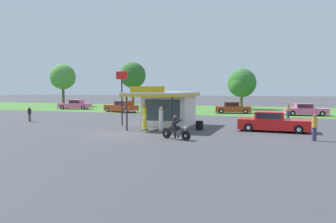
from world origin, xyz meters
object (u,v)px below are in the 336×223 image
(parked_car_back_row_far_left, at_px, (233,108))
(bystander_admiring_sedan, at_px, (315,127))
(bystander_standing_back_lot, at_px, (288,110))
(roadside_pole_sign, at_px, (122,89))
(gas_pump_offside, at_px, (161,120))
(parked_car_back_row_centre, at_px, (75,105))
(motorcycle_with_rider, at_px, (176,129))
(gas_pump_nearside, at_px, (144,118))
(parked_car_back_row_far_right, at_px, (121,107))
(featured_classic_sedan, at_px, (273,123))
(parked_car_back_row_centre_right, at_px, (306,110))
(parked_car_back_row_right, at_px, (163,109))
(bystander_leaning_by_kiosk, at_px, (30,114))
(spare_tire_stack, at_px, (199,125))

(parked_car_back_row_far_left, height_order, bystander_admiring_sedan, bystander_admiring_sedan)
(bystander_standing_back_lot, bearing_deg, roadside_pole_sign, -138.69)
(gas_pump_offside, relative_size, roadside_pole_sign, 0.40)
(gas_pump_offside, distance_m, parked_car_back_row_centre, 31.56)
(parked_car_back_row_centre, bearing_deg, motorcycle_with_rider, -44.05)
(gas_pump_nearside, relative_size, parked_car_back_row_far_right, 0.37)
(gas_pump_nearside, bearing_deg, parked_car_back_row_centre, 135.83)
(featured_classic_sedan, bearing_deg, parked_car_back_row_centre_right, 78.17)
(parked_car_back_row_centre_right, bearing_deg, parked_car_back_row_right, -171.53)
(bystander_leaning_by_kiosk, distance_m, spare_tire_stack, 17.82)
(parked_car_back_row_right, xyz_separation_m, roadside_pole_sign, (1.49, -14.52, 2.64))
(bystander_admiring_sedan, xyz_separation_m, spare_tire_stack, (-8.11, 2.84, -0.52))
(parked_car_back_row_far_right, distance_m, parked_car_back_row_far_left, 15.69)
(bystander_standing_back_lot, bearing_deg, gas_pump_offside, -122.30)
(gas_pump_nearside, distance_m, parked_car_back_row_centre_right, 23.79)
(gas_pump_offside, height_order, featured_classic_sedan, gas_pump_offside)
(spare_tire_stack, bearing_deg, parked_car_back_row_centre, 143.00)
(parked_car_back_row_right, bearing_deg, parked_car_back_row_far_right, 177.20)
(gas_pump_nearside, xyz_separation_m, parked_car_back_row_right, (-4.83, 17.12, -0.28))
(featured_classic_sedan, height_order, bystander_leaning_by_kiosk, featured_classic_sedan)
(parked_car_back_row_centre_right, relative_size, bystander_leaning_by_kiosk, 3.53)
(parked_car_back_row_far_right, height_order, bystander_admiring_sedan, bystander_admiring_sedan)
(parked_car_back_row_centre, distance_m, spare_tire_stack, 32.48)
(parked_car_back_row_far_right, bearing_deg, parked_car_back_row_right, -2.80)
(parked_car_back_row_centre, bearing_deg, parked_car_back_row_far_right, -19.85)
(parked_car_back_row_far_right, height_order, parked_car_back_row_right, parked_car_back_row_far_right)
(motorcycle_with_rider, relative_size, bystander_standing_back_lot, 1.27)
(gas_pump_offside, xyz_separation_m, motorcycle_with_rider, (2.34, -3.53, -0.23))
(gas_pump_offside, bearing_deg, featured_classic_sedan, 18.13)
(parked_car_back_row_far_right, height_order, bystander_leaning_by_kiosk, parked_car_back_row_far_right)
(motorcycle_with_rider, height_order, parked_car_back_row_right, motorcycle_with_rider)
(parked_car_back_row_far_left, distance_m, parked_car_back_row_centre_right, 9.15)
(motorcycle_with_rider, height_order, parked_car_back_row_far_right, parked_car_back_row_far_right)
(gas_pump_nearside, xyz_separation_m, spare_tire_stack, (4.04, 1.73, -0.59))
(spare_tire_stack, bearing_deg, motorcycle_with_rider, -93.19)
(parked_car_back_row_far_left, xyz_separation_m, parked_car_back_row_centre, (-25.98, 0.55, -0.00))
(roadside_pole_sign, distance_m, spare_tire_stack, 8.00)
(bystander_leaning_by_kiosk, bearing_deg, parked_car_back_row_far_right, 80.50)
(parked_car_back_row_far_left, relative_size, spare_tire_stack, 7.12)
(spare_tire_stack, bearing_deg, parked_car_back_row_far_left, 89.86)
(featured_classic_sedan, xyz_separation_m, parked_car_back_row_far_right, (-20.86, 14.75, 0.04))
(featured_classic_sedan, bearing_deg, gas_pump_offside, -161.87)
(parked_car_back_row_centre, height_order, bystander_standing_back_lot, bystander_standing_back_lot)
(parked_car_back_row_centre_right, bearing_deg, parked_car_back_row_far_left, 174.24)
(parked_car_back_row_far_right, height_order, parked_car_back_row_far_left, parked_car_back_row_far_right)
(gas_pump_offside, bearing_deg, bystander_standing_back_lot, 57.70)
(gas_pump_nearside, relative_size, bystander_admiring_sedan, 1.24)
(bystander_admiring_sedan, bearing_deg, parked_car_back_row_centre_right, 87.16)
(bystander_leaning_by_kiosk, distance_m, bystander_standing_back_lot, 27.89)
(gas_pump_offside, bearing_deg, bystander_admiring_sedan, -5.89)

